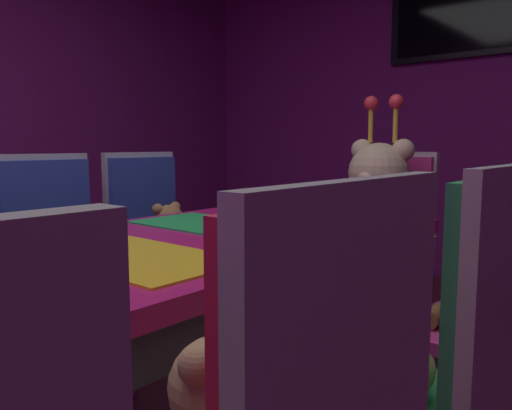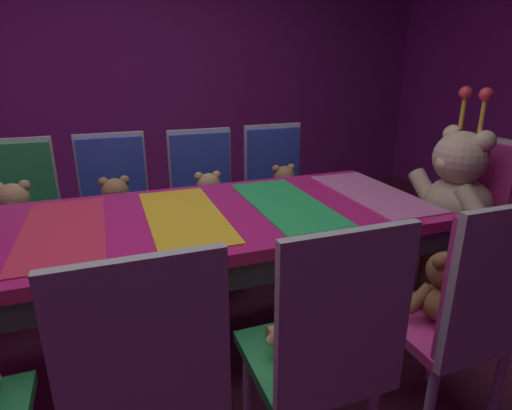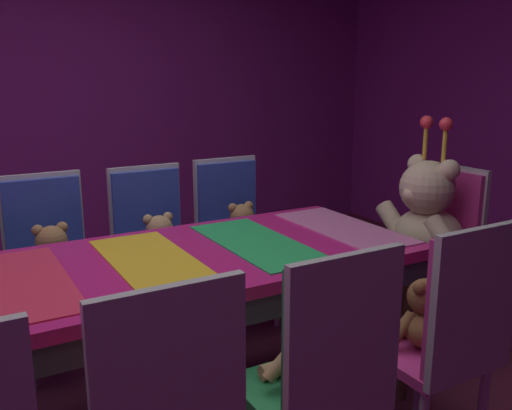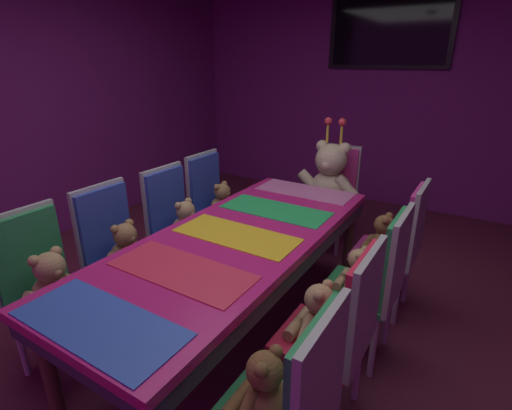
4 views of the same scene
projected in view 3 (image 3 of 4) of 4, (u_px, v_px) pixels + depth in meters
The scene contains 15 objects.
wall_left at pixel (34, 84), 4.29m from camera, with size 0.12×6.40×2.80m, color #721E72.
banquet_table at pixel (153, 281), 2.27m from camera, with size 0.90×2.31×0.75m.
chair_left_1 at pixel (48, 250), 2.85m from camera, with size 0.42×0.41×0.98m.
teddy_left_1 at pixel (53, 259), 2.73m from camera, with size 0.25×0.33×0.31m.
chair_left_2 at pixel (151, 237), 3.09m from camera, with size 0.42×0.41×0.98m.
teddy_left_2 at pixel (160, 245), 2.97m from camera, with size 0.24×0.31×0.30m.
chair_left_3 at pixel (231, 223), 3.37m from camera, with size 0.42×0.41×0.98m.
teddy_left_3 at pixel (243, 231), 3.25m from camera, with size 0.24×0.31×0.29m.
teddy_right_1 at pixel (145, 391), 1.61m from camera, with size 0.24×0.31×0.30m.
chair_right_2 at pixel (327, 367), 1.72m from camera, with size 0.42×0.41×0.98m.
teddy_right_2 at pixel (301, 355), 1.84m from camera, with size 0.21×0.27×0.26m.
chair_right_3 at pixel (454, 327), 1.99m from camera, with size 0.42×0.41×0.98m.
teddy_right_3 at pixel (423, 317), 2.11m from camera, with size 0.23×0.30×0.28m.
throne_chair at pixel (443, 236), 3.11m from camera, with size 0.41×0.42×0.98m.
king_teddy_bear at pixel (424, 219), 3.00m from camera, with size 0.63×0.48×0.80m.
Camera 3 is at (2.06, -0.70, 1.48)m, focal length 38.95 mm.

